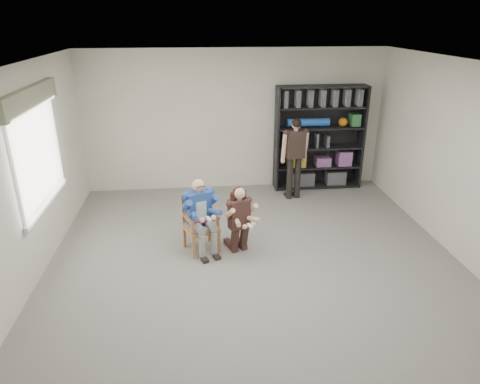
{
  "coord_description": "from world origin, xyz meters",
  "views": [
    {
      "loc": [
        -0.78,
        -4.93,
        3.34
      ],
      "look_at": [
        -0.2,
        0.6,
        1.05
      ],
      "focal_mm": 32.0,
      "sensor_mm": 36.0,
      "label": 1
    }
  ],
  "objects_px": {
    "armchair": "(201,224)",
    "bookshelf": "(319,138)",
    "seated_man": "(201,216)",
    "kneeling_woman": "(240,220)",
    "standing_man": "(295,159)"
  },
  "relations": [
    {
      "from": "armchair",
      "to": "bookshelf",
      "type": "distance_m",
      "value": 3.49
    },
    {
      "from": "seated_man",
      "to": "bookshelf",
      "type": "relative_size",
      "value": 0.55
    },
    {
      "from": "kneeling_woman",
      "to": "armchair",
      "type": "bearing_deg",
      "value": 147.5
    },
    {
      "from": "armchair",
      "to": "kneeling_woman",
      "type": "xyz_separation_m",
      "value": [
        0.58,
        -0.12,
        0.08
      ]
    },
    {
      "from": "armchair",
      "to": "standing_man",
      "type": "bearing_deg",
      "value": 24.38
    },
    {
      "from": "armchair",
      "to": "seated_man",
      "type": "bearing_deg",
      "value": 0.0
    },
    {
      "from": "seated_man",
      "to": "bookshelf",
      "type": "distance_m",
      "value": 3.47
    },
    {
      "from": "seated_man",
      "to": "kneeling_woman",
      "type": "relative_size",
      "value": 1.09
    },
    {
      "from": "armchair",
      "to": "kneeling_woman",
      "type": "distance_m",
      "value": 0.6
    },
    {
      "from": "seated_man",
      "to": "standing_man",
      "type": "bearing_deg",
      "value": 24.38
    },
    {
      "from": "bookshelf",
      "to": "standing_man",
      "type": "bearing_deg",
      "value": -138.75
    },
    {
      "from": "armchair",
      "to": "kneeling_woman",
      "type": "height_order",
      "value": "kneeling_woman"
    },
    {
      "from": "kneeling_woman",
      "to": "standing_man",
      "type": "relative_size",
      "value": 0.66
    },
    {
      "from": "bookshelf",
      "to": "standing_man",
      "type": "distance_m",
      "value": 0.86
    },
    {
      "from": "armchair",
      "to": "bookshelf",
      "type": "relative_size",
      "value": 0.42
    }
  ]
}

